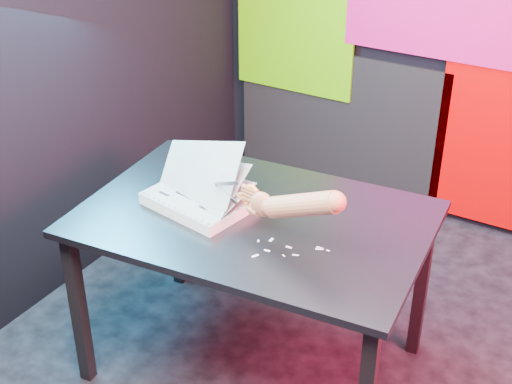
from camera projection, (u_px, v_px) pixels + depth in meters
The scene contains 7 objects.
room at pixel (370, 75), 2.36m from camera, with size 3.01×3.01×2.71m.
backdrop at pixel (488, 65), 3.62m from camera, with size 2.88×0.05×2.08m.
work_table at pixel (254, 233), 2.77m from camera, with size 1.39×1.00×0.75m.
printout_stack at pixel (199, 199), 2.79m from camera, with size 0.44×0.35×0.29m.
scissors at pixel (249, 199), 2.58m from camera, with size 0.21×0.04×0.12m.
hand_forearm at pixel (295, 204), 2.43m from camera, with size 0.43×0.13×0.21m.
paper_clippings at pixel (287, 249), 2.54m from camera, with size 0.26×0.18×0.00m.
Camera 1 is at (0.82, -2.13, 2.17)m, focal length 50.00 mm.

